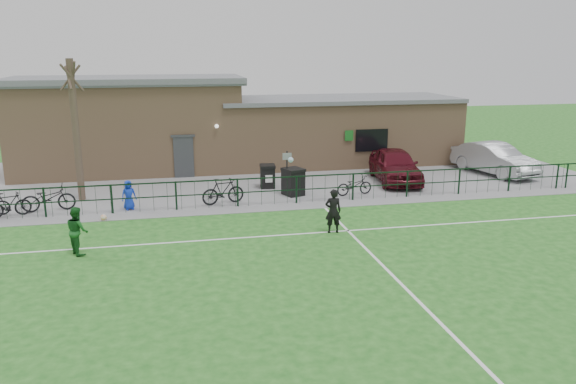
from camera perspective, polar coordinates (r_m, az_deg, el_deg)
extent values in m
plane|color=#1E5B1B|center=(16.27, 3.67, -8.73)|extent=(90.00, 90.00, 0.00)
cube|color=gray|center=(28.91, -3.48, 1.60)|extent=(34.00, 13.00, 0.02)
cube|color=white|center=(23.46, -1.41, -1.41)|extent=(28.00, 0.10, 0.01)
cube|color=white|center=(19.90, 0.60, -4.32)|extent=(28.00, 0.10, 0.01)
cube|color=white|center=(16.88, 10.30, -8.05)|extent=(0.10, 16.00, 0.01)
cube|color=black|center=(23.49, -1.51, 0.12)|extent=(28.00, 0.10, 1.20)
cylinder|color=#443429|center=(25.43, -20.74, 5.80)|extent=(0.30, 0.30, 6.00)
cube|color=black|center=(26.42, -2.10, 1.53)|extent=(0.73, 0.81, 1.00)
cube|color=black|center=(25.00, 0.53, 0.96)|extent=(1.00, 1.06, 1.13)
cylinder|color=black|center=(24.91, -0.11, 1.93)|extent=(0.08, 0.08, 2.00)
imported|color=#4E0E18|center=(28.04, 10.82, 2.69)|extent=(2.58, 5.00, 1.63)
imported|color=#A1A4A8|center=(31.18, 20.21, 3.20)|extent=(2.77, 5.14, 1.61)
imported|color=black|center=(24.29, -26.51, -1.15)|extent=(1.69, 1.07, 0.99)
imported|color=black|center=(24.50, -23.16, -0.57)|extent=(2.11, 0.95, 1.07)
imported|color=black|center=(23.71, -6.62, 0.09)|extent=(1.91, 0.94, 1.11)
imported|color=black|center=(25.21, 6.75, 0.69)|extent=(1.76, 0.84, 0.89)
imported|color=#1434C0|center=(23.64, -15.88, -0.29)|extent=(0.68, 0.55, 1.21)
imported|color=black|center=(19.93, 4.61, -1.94)|extent=(0.62, 0.44, 1.60)
sphere|color=white|center=(22.67, 0.28, 3.29)|extent=(0.22, 0.22, 0.22)
imported|color=#195A20|center=(19.06, -20.61, -3.68)|extent=(0.87, 0.94, 1.55)
sphere|color=white|center=(22.56, -18.22, -2.48)|extent=(0.24, 0.24, 0.24)
cube|color=tan|center=(31.51, -4.34, 5.86)|extent=(24.00, 5.00, 3.50)
cube|color=tan|center=(31.06, -16.07, 9.59)|extent=(11.52, 5.00, 1.20)
cube|color=#585B60|center=(31.02, -16.16, 10.92)|extent=(12.02, 5.40, 0.28)
cube|color=#585B60|center=(32.41, 5.02, 9.37)|extent=(13.44, 5.30, 0.22)
cube|color=#383A3D|center=(28.87, -10.54, 3.47)|extent=(1.00, 0.08, 2.10)
cube|color=black|center=(30.66, 8.50, 5.22)|extent=(1.80, 0.08, 1.20)
cube|color=#19661E|center=(30.14, 6.22, 5.72)|extent=(0.45, 0.04, 0.55)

